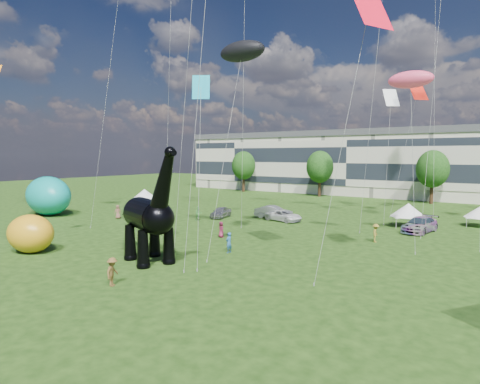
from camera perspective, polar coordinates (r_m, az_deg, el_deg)
The scene contains 15 objects.
ground at distance 29.11m, azimuth -10.67°, elevation -10.97°, with size 220.00×220.00×0.00m, color #16330C.
terrace_row at distance 86.14m, azimuth 16.17°, elevation 3.69°, with size 78.00×11.00×12.00m, color beige.
tree_far_left at distance 88.08m, azimuth 0.51°, elevation 4.12°, with size 5.20×5.20×9.44m.
tree_mid_left at distance 79.22m, azimuth 11.29°, elevation 3.88°, with size 5.20×5.20×9.44m.
tree_mid_right at distance 73.41m, azimuth 25.73°, elevation 3.36°, with size 5.20×5.20×9.44m.
dinosaur_sculpture at distance 31.54m, azimuth -13.21°, elevation -3.43°, with size 10.84×5.33×9.01m.
car_silver at distance 51.97m, azimuth -2.75°, elevation -2.90°, with size 1.66×4.13×1.41m, color #A5A4A9.
car_grey at distance 51.55m, azimuth 4.82°, elevation -2.87°, with size 1.70×4.86×1.60m, color gray.
car_white at distance 49.49m, azimuth 6.21°, elevation -3.37°, with size 2.23×4.84×1.34m, color silver.
car_dark at distance 46.23m, azimuth 24.22°, elevation -4.27°, with size 2.25×5.53×1.60m, color #595960.
gazebo_near at distance 49.19m, azimuth 22.81°, elevation -2.40°, with size 4.93×4.93×2.67m.
gazebo_left at distance 64.12m, azimuth -13.42°, elevation -0.33°, with size 4.93×4.93×2.82m.
inflatable_teal at distance 59.86m, azimuth -25.60°, elevation -0.49°, with size 8.37×5.23×5.23m, color #0D9D97.
inflatable_yellow at distance 37.68m, azimuth -27.63°, elevation -5.26°, with size 4.15×3.19×3.19m, color orange.
visitors at distance 40.27m, azimuth 3.19°, elevation -5.06°, with size 49.47×37.21×1.80m.
Camera 1 is at (20.16, -19.37, 8.11)m, focal length 30.00 mm.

